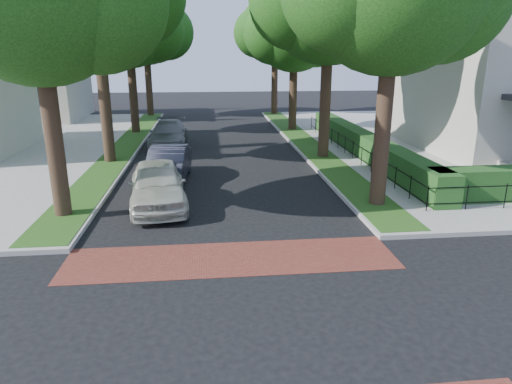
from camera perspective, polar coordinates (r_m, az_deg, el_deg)
ground at (r=9.82m, az=-2.00°, el=-16.28°), size 120.00×120.00×0.00m
crosswalk_far at (r=12.62m, az=-3.06°, el=-8.30°), size 9.00×2.20×0.01m
grass_strip_ne at (r=28.42m, az=6.14°, el=6.27°), size 1.60×29.80×0.02m
grass_strip_nw at (r=28.22m, az=-15.96°, el=5.63°), size 1.60×29.80×0.02m
tree_right_far at (r=33.04m, az=4.93°, el=19.54°), size 7.25×6.23×9.74m
tree_right_back at (r=41.93m, az=2.50°, el=19.51°), size 7.50×6.45×10.20m
tree_left_far at (r=32.83m, az=-15.48°, el=19.41°), size 7.00×6.02×9.86m
tree_left_back at (r=41.77m, az=-13.51°, el=19.30°), size 7.75×6.66×10.44m
hedge_main_road at (r=25.05m, az=13.32°, el=5.84°), size 1.00×18.00×1.20m
fence_main_road at (r=24.83m, az=11.54°, el=5.51°), size 0.06×18.00×0.90m
house_left_far at (r=42.89m, az=-27.44°, el=14.68°), size 10.00×9.00×10.14m
parked_car_front at (r=16.91m, az=-12.20°, el=0.93°), size 2.52×5.06×1.66m
parked_car_middle at (r=20.27m, az=-10.90°, el=3.42°), size 1.86×4.62×1.49m
parked_car_rear at (r=27.91m, az=-10.87°, el=7.12°), size 2.16×5.24×1.52m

